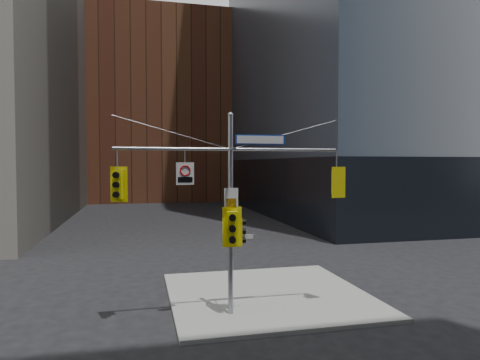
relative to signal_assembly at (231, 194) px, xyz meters
name	(u,v)px	position (x,y,z in m)	size (l,w,h in m)	color
ground	(244,340)	(0.00, -1.99, -4.42)	(160.00, 160.00, 0.00)	black
sidewalk_corner	(268,295)	(2.00, 2.01, -4.34)	(8.00, 8.00, 0.15)	gray
podium_ne	(408,185)	(28.00, 30.01, -1.42)	(36.40, 36.40, 6.00)	black
brick_midrise	(159,111)	(0.00, 56.01, 9.58)	(26.00, 20.00, 28.00)	brown
signal_assembly	(231,194)	(0.00, 0.00, 0.00)	(8.00, 0.80, 7.30)	gray
traffic_light_west_arm	(118,184)	(-3.84, 0.01, 0.38)	(0.56, 0.52, 1.20)	yellow
traffic_light_east_arm	(336,182)	(4.06, 0.00, 0.38)	(0.55, 0.45, 1.15)	yellow
traffic_light_pole_side	(239,231)	(0.32, 0.01, -1.34)	(0.37, 0.32, 0.98)	yellow
traffic_light_pole_front	(232,228)	(0.00, -0.27, -1.16)	(0.67, 0.60, 1.42)	yellow
street_sign_blade	(260,140)	(1.09, 0.00, 1.93)	(1.83, 0.05, 0.36)	#102E96
regulatory_sign_arm	(185,173)	(-1.60, -0.02, 0.76)	(0.62, 0.11, 0.77)	silver
regulatory_sign_pole	(231,198)	(0.00, -0.12, -0.13)	(0.50, 0.07, 0.66)	silver
street_blade_ew	(243,237)	(0.45, 0.01, -1.53)	(0.75, 0.08, 0.15)	silver
street_blade_ns	(228,235)	(0.00, 0.46, -1.54)	(0.10, 0.70, 0.14)	#145926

